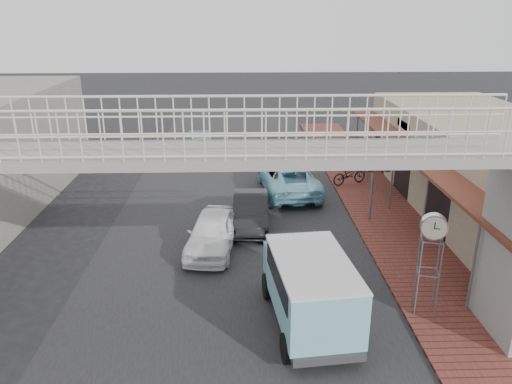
{
  "coord_description": "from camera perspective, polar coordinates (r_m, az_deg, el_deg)",
  "views": [
    {
      "loc": [
        0.34,
        -15.37,
        8.26
      ],
      "look_at": [
        0.91,
        2.58,
        1.8
      ],
      "focal_mm": 35.0,
      "sensor_mm": 36.0,
      "label": 1
    }
  ],
  "objects": [
    {
      "name": "footbridge",
      "position": [
        12.46,
        -3.22,
        -4.33
      ],
      "size": [
        16.4,
        2.4,
        6.34
      ],
      "color": "gray",
      "rests_on": "ground"
    },
    {
      "name": "motorcycle_near",
      "position": [
        25.54,
        10.62,
        1.98
      ],
      "size": [
        2.02,
        1.38,
        1.0
      ],
      "primitive_type": "imported",
      "rotation": [
        0.0,
        0.0,
        1.98
      ],
      "color": "black",
      "rests_on": "sidewalk"
    },
    {
      "name": "ground",
      "position": [
        17.45,
        -2.74,
        -8.49
      ],
      "size": [
        120.0,
        120.0,
        0.0
      ],
      "primitive_type": "plane",
      "color": "black",
      "rests_on": "ground"
    },
    {
      "name": "sidewalk",
      "position": [
        21.05,
        15.41,
        -3.94
      ],
      "size": [
        3.0,
        40.0,
        0.1
      ],
      "primitive_type": "cube",
      "color": "brown",
      "rests_on": "ground"
    },
    {
      "name": "angkot_van",
      "position": [
        13.82,
        6.17,
        -10.27
      ],
      "size": [
        2.43,
        4.57,
        2.15
      ],
      "rotation": [
        0.0,
        0.0,
        0.11
      ],
      "color": "black",
      "rests_on": "ground"
    },
    {
      "name": "road_strip",
      "position": [
        17.45,
        -2.74,
        -8.48
      ],
      "size": [
        10.0,
        60.0,
        0.01
      ],
      "primitive_type": "cube",
      "color": "black",
      "rests_on": "ground"
    },
    {
      "name": "angkot_far",
      "position": [
        30.79,
        -6.36,
        5.23
      ],
      "size": [
        2.05,
        4.23,
        1.18
      ],
      "primitive_type": "imported",
      "rotation": [
        0.0,
        0.0,
        0.1
      ],
      "color": "#6AACB9",
      "rests_on": "ground"
    },
    {
      "name": "street_clock",
      "position": [
        14.55,
        19.59,
        -4.26
      ],
      "size": [
        0.78,
        0.7,
        3.03
      ],
      "rotation": [
        0.0,
        0.0,
        -0.25
      ],
      "color": "#59595B",
      "rests_on": "sidewalk"
    },
    {
      "name": "arrow_sign",
      "position": [
        21.11,
        15.1,
        3.69
      ],
      "size": [
        1.91,
        1.29,
        3.17
      ],
      "rotation": [
        0.0,
        0.0,
        0.38
      ],
      "color": "#59595B",
      "rests_on": "sidewalk"
    },
    {
      "name": "shophouse_row",
      "position": [
        22.97,
        25.86,
        1.95
      ],
      "size": [
        7.2,
        18.0,
        4.0
      ],
      "color": "gray",
      "rests_on": "ground"
    },
    {
      "name": "motorcycle_far",
      "position": [
        28.95,
        8.14,
        4.28
      ],
      "size": [
        1.81,
        1.02,
        1.05
      ],
      "primitive_type": "imported",
      "rotation": [
        0.0,
        0.0,
        1.89
      ],
      "color": "black",
      "rests_on": "sidewalk"
    },
    {
      "name": "angkot_curb",
      "position": [
        24.18,
        3.71,
        1.65
      ],
      "size": [
        2.97,
        5.63,
        1.51
      ],
      "primitive_type": "imported",
      "rotation": [
        0.0,
        0.0,
        3.23
      ],
      "color": "#79BDD2",
      "rests_on": "ground"
    },
    {
      "name": "dark_sedan",
      "position": [
        20.36,
        -0.62,
        -2.15
      ],
      "size": [
        1.49,
        4.03,
        1.32
      ],
      "primitive_type": "imported",
      "rotation": [
        0.0,
        0.0,
        -0.02
      ],
      "color": "black",
      "rests_on": "ground"
    },
    {
      "name": "white_hatchback",
      "position": [
        18.4,
        -4.99,
        -4.58
      ],
      "size": [
        2.15,
        4.24,
        1.39
      ],
      "primitive_type": "imported",
      "rotation": [
        0.0,
        0.0,
        -0.13
      ],
      "color": "white",
      "rests_on": "ground"
    }
  ]
}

